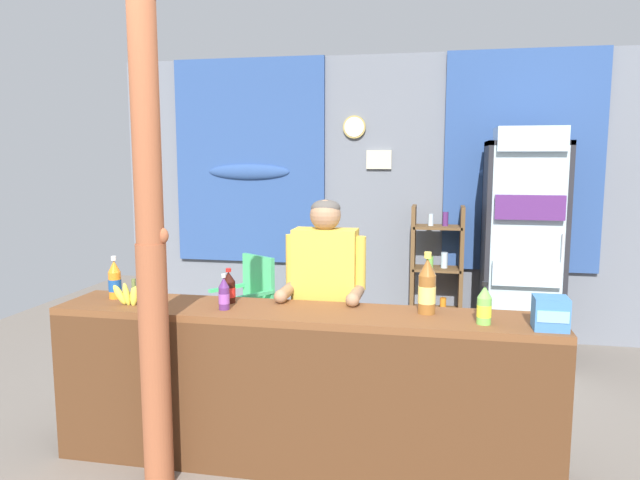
# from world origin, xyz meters

# --- Properties ---
(ground_plane) EXTENTS (8.06, 8.06, 0.00)m
(ground_plane) POSITION_xyz_m (0.00, 1.24, 0.00)
(ground_plane) COLOR slate
(back_wall_curtained) EXTENTS (5.18, 0.22, 2.71)m
(back_wall_curtained) POSITION_xyz_m (-0.00, 3.15, 1.40)
(back_wall_curtained) COLOR slate
(back_wall_curtained) RESTS_ON ground
(stall_counter) EXTENTS (2.80, 0.47, 0.90)m
(stall_counter) POSITION_xyz_m (-0.13, 0.34, 0.55)
(stall_counter) COLOR brown
(stall_counter) RESTS_ON ground
(timber_post) EXTENTS (0.18, 0.16, 2.62)m
(timber_post) POSITION_xyz_m (-0.83, 0.07, 1.26)
(timber_post) COLOR #995133
(timber_post) RESTS_ON ground
(drink_fridge) EXTENTS (0.66, 0.66, 1.99)m
(drink_fridge) POSITION_xyz_m (1.32, 2.61, 1.09)
(drink_fridge) COLOR #232328
(drink_fridge) RESTS_ON ground
(bottle_shelf_rack) EXTENTS (0.48, 0.28, 1.30)m
(bottle_shelf_rack) POSITION_xyz_m (0.60, 2.86, 0.67)
(bottle_shelf_rack) COLOR brown
(bottle_shelf_rack) RESTS_ON ground
(plastic_lawn_chair) EXTENTS (0.61, 0.61, 0.86)m
(plastic_lawn_chair) POSITION_xyz_m (-1.07, 2.32, 0.49)
(plastic_lawn_chair) COLOR #4CC675
(plastic_lawn_chair) RESTS_ON ground
(shopkeeper) EXTENTS (0.50, 0.42, 1.49)m
(shopkeeper) POSITION_xyz_m (-0.07, 0.84, 0.94)
(shopkeeper) COLOR #28282D
(shopkeeper) RESTS_ON ground
(soda_bottle_iced_tea) EXTENTS (0.10, 0.10, 0.34)m
(soda_bottle_iced_tea) POSITION_xyz_m (0.56, 0.51, 1.05)
(soda_bottle_iced_tea) COLOR brown
(soda_bottle_iced_tea) RESTS_ON stall_counter
(soda_bottle_cola) EXTENTS (0.08, 0.08, 0.20)m
(soda_bottle_cola) POSITION_xyz_m (-0.58, 0.53, 0.99)
(soda_bottle_cola) COLOR black
(soda_bottle_cola) RESTS_ON stall_counter
(soda_bottle_orange_soda) EXTENTS (0.08, 0.08, 0.26)m
(soda_bottle_orange_soda) POSITION_xyz_m (-1.29, 0.49, 1.01)
(soda_bottle_orange_soda) COLOR orange
(soda_bottle_orange_soda) RESTS_ON stall_counter
(soda_bottle_lime_soda) EXTENTS (0.07, 0.07, 0.22)m
(soda_bottle_lime_soda) POSITION_xyz_m (0.85, 0.36, 1.00)
(soda_bottle_lime_soda) COLOR #75C64C
(soda_bottle_lime_soda) RESTS_ON stall_counter
(soda_bottle_grape_soda) EXTENTS (0.06, 0.06, 0.20)m
(soda_bottle_grape_soda) POSITION_xyz_m (-0.55, 0.37, 0.99)
(soda_bottle_grape_soda) COLOR #56286B
(soda_bottle_grape_soda) RESTS_ON stall_counter
(snack_box_biscuit) EXTENTS (0.16, 0.16, 0.16)m
(snack_box_biscuit) POSITION_xyz_m (1.17, 0.33, 0.99)
(snack_box_biscuit) COLOR #3D75B7
(snack_box_biscuit) RESTS_ON stall_counter
(banana_bunch) EXTENTS (0.28, 0.06, 0.16)m
(banana_bunch) POSITION_xyz_m (-1.10, 0.36, 0.97)
(banana_bunch) COLOR #DBCC42
(banana_bunch) RESTS_ON stall_counter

